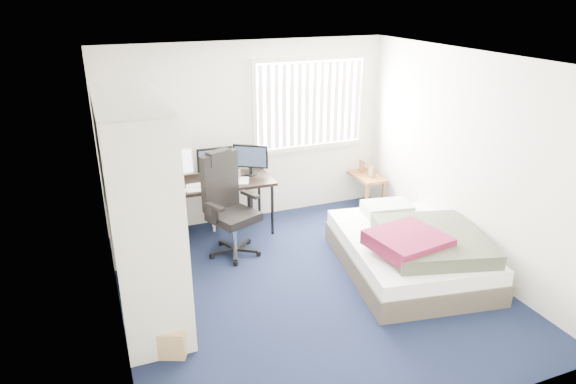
# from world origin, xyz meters

# --- Properties ---
(ground) EXTENTS (4.20, 4.20, 0.00)m
(ground) POSITION_xyz_m (0.00, 0.00, 0.00)
(ground) COLOR black
(ground) RESTS_ON ground
(room_shell) EXTENTS (4.20, 4.20, 4.20)m
(room_shell) POSITION_xyz_m (0.00, 0.00, 1.51)
(room_shell) COLOR silver
(room_shell) RESTS_ON ground
(window_assembly) EXTENTS (1.72, 0.09, 1.32)m
(window_assembly) POSITION_xyz_m (0.90, 2.04, 1.60)
(window_assembly) COLOR white
(window_assembly) RESTS_ON ground
(closet) EXTENTS (0.64, 1.84, 2.22)m
(closet) POSITION_xyz_m (-1.67, 0.27, 1.35)
(closet) COLOR beige
(closet) RESTS_ON ground
(desk) EXTENTS (1.55, 0.75, 1.21)m
(desk) POSITION_xyz_m (-0.60, 1.75, 0.78)
(desk) COLOR black
(desk) RESTS_ON ground
(office_chair) EXTENTS (0.81, 0.81, 1.31)m
(office_chair) POSITION_xyz_m (-0.58, 1.14, 0.50)
(office_chair) COLOR black
(office_chair) RESTS_ON ground
(footstool) EXTENTS (0.33, 0.28, 0.24)m
(footstool) POSITION_xyz_m (-0.51, 1.85, 0.18)
(footstool) COLOR white
(footstool) RESTS_ON ground
(nightstand) EXTENTS (0.37, 0.73, 0.68)m
(nightstand) POSITION_xyz_m (1.75, 1.85, 0.44)
(nightstand) COLOR brown
(nightstand) RESTS_ON ground
(bed) EXTENTS (1.77, 2.17, 0.65)m
(bed) POSITION_xyz_m (1.26, -0.11, 0.28)
(bed) COLOR #443C31
(bed) RESTS_ON ground
(pine_box) EXTENTS (0.43, 0.39, 0.27)m
(pine_box) POSITION_xyz_m (-1.65, -0.52, 0.13)
(pine_box) COLOR #A38651
(pine_box) RESTS_ON ground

